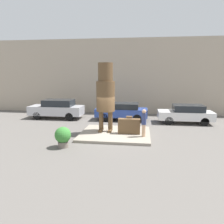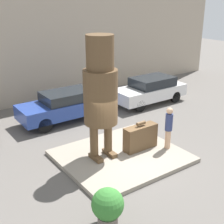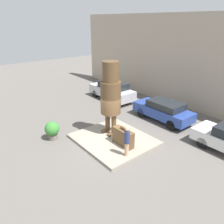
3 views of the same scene
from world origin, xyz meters
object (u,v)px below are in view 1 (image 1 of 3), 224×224
object	(u,v)px
parked_car_silver	(57,109)
parked_car_blue	(122,111)
parked_car_white	(186,114)
statue_figure	(106,92)
giant_suitcase	(129,126)
tourist	(144,122)
planter_pot	(63,136)

from	to	relation	value
parked_car_silver	parked_car_blue	size ratio (longest dim) A/B	1.07
parked_car_silver	parked_car_white	bearing A→B (deg)	177.98
statue_figure	parked_car_blue	size ratio (longest dim) A/B	1.03
parked_car_white	parked_car_blue	bearing A→B (deg)	-4.60
parked_car_silver	parked_car_blue	xyz separation A→B (m)	(5.86, 0.03, -0.08)
giant_suitcase	parked_car_silver	bearing A→B (deg)	145.35
tourist	parked_car_silver	bearing A→B (deg)	145.68
parked_car_silver	planter_pot	distance (m)	8.11
parked_car_blue	statue_figure	bearing A→B (deg)	80.78
parked_car_blue	giant_suitcase	bearing A→B (deg)	100.82
statue_figure	tourist	xyz separation A→B (m)	(2.53, -0.96, -1.72)
tourist	planter_pot	xyz separation A→B (m)	(-4.38, -2.15, -0.46)
statue_figure	giant_suitcase	size ratio (longest dim) A/B	3.19
tourist	parked_car_blue	world-z (taller)	tourist
giant_suitcase	planter_pot	xyz separation A→B (m)	(-3.45, -2.73, -0.02)
parked_car_white	planter_pot	xyz separation A→B (m)	(-7.77, -7.01, -0.17)
parked_car_blue	planter_pot	bearing A→B (deg)	71.07
statue_figure	parked_car_white	bearing A→B (deg)	33.34
parked_car_silver	planter_pot	bearing A→B (deg)	114.10
parked_car_silver	parked_car_white	size ratio (longest dim) A/B	1.10
statue_figure	parked_car_silver	world-z (taller)	statue_figure
giant_suitcase	parked_car_blue	bearing A→B (deg)	100.82
giant_suitcase	statue_figure	bearing A→B (deg)	166.69
parked_car_silver	parked_car_blue	bearing A→B (deg)	-179.72
parked_car_silver	parked_car_white	xyz separation A→B (m)	(11.08, -0.39, -0.09)
statue_figure	parked_car_white	world-z (taller)	statue_figure
statue_figure	planter_pot	size ratio (longest dim) A/B	3.95
tourist	planter_pot	size ratio (longest dim) A/B	1.49
tourist	statue_figure	bearing A→B (deg)	159.26
statue_figure	tourist	distance (m)	3.20
giant_suitcase	tourist	xyz separation A→B (m)	(0.93, -0.58, 0.44)
parked_car_silver	tourist	bearing A→B (deg)	145.68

